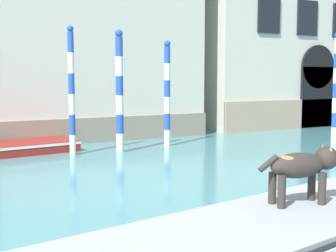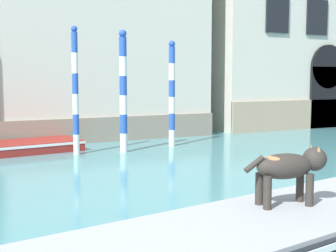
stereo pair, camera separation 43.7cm
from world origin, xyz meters
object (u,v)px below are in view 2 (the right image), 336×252
(mooring_pole_5, at_px, (172,93))
(mooring_pole_4, at_px, (123,91))
(mooring_pole_0, at_px, (75,90))
(dog_on_deck, at_px, (291,167))

(mooring_pole_5, bearing_deg, mooring_pole_4, -166.54)
(mooring_pole_0, bearing_deg, mooring_pole_4, -8.85)
(mooring_pole_4, bearing_deg, mooring_pole_0, 171.15)
(dog_on_deck, distance_m, mooring_pole_0, 9.49)
(dog_on_deck, bearing_deg, mooring_pole_5, 84.10)
(mooring_pole_4, xyz_separation_m, mooring_pole_5, (2.02, 0.48, -0.12))
(dog_on_deck, relative_size, mooring_pole_0, 0.31)
(mooring_pole_4, bearing_deg, mooring_pole_5, 13.46)
(dog_on_deck, height_order, mooring_pole_4, mooring_pole_4)
(mooring_pole_4, distance_m, mooring_pole_5, 2.08)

